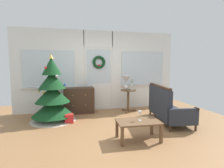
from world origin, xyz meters
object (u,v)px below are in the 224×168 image
side_table (128,96)px  gift_box (69,118)px  christmas_tree (53,97)px  table_lamp (126,81)px  wine_glass (140,113)px  settee_sofa (166,107)px  coffee_table (138,124)px  dresser_cabinet (79,100)px  flower_vase (132,86)px

side_table → gift_box: size_ratio=3.14×
christmas_tree → table_lamp: 2.25m
side_table → wine_glass: (-0.52, -2.12, 0.04)m
settee_sofa → gift_box: 2.52m
coffee_table → wine_glass: bearing=30.8°
wine_glass → gift_box: 2.01m
christmas_tree → settee_sofa: size_ratio=1.06×
coffee_table → christmas_tree: bearing=133.7°
christmas_tree → table_lamp: size_ratio=3.98×
gift_box → wine_glass: bearing=-47.7°
settee_sofa → side_table: size_ratio=2.41×
coffee_table → wine_glass: (0.04, 0.02, 0.20)m
dresser_cabinet → wine_glass: size_ratio=4.71×
settee_sofa → flower_vase: (-0.50, 1.17, 0.43)m
coffee_table → gift_box: coffee_table is taller
table_lamp → settee_sofa: bearing=-62.4°
coffee_table → wine_glass: wine_glass is taller
side_table → wine_glass: bearing=-103.8°
dresser_cabinet → table_lamp: size_ratio=2.09×
side_table → gift_box: bearing=-160.0°
table_lamp → dresser_cabinet: bearing=172.1°
dresser_cabinet → wine_glass: 2.56m
side_table → coffee_table: side_table is taller
dresser_cabinet → flower_vase: flower_vase is taller
wine_glass → gift_box: bearing=132.3°
settee_sofa → side_table: settee_sofa is taller
table_lamp → flower_vase: size_ratio=1.26×
flower_vase → christmas_tree: bearing=-172.2°
dresser_cabinet → coffee_table: size_ratio=1.05×
settee_sofa → flower_vase: bearing=113.3°
gift_box → coffee_table: bearing=-49.0°
table_lamp → wine_glass: (-0.46, -2.16, -0.44)m
dresser_cabinet → settee_sofa: size_ratio=0.56×
settee_sofa → coffee_table: settee_sofa is taller
christmas_tree → side_table: (2.24, 0.38, -0.14)m
dresser_cabinet → gift_box: dresser_cabinet is taller
christmas_tree → wine_glass: (1.72, -1.74, -0.10)m
christmas_tree → settee_sofa: 2.98m
flower_vase → table_lamp: bearing=148.0°
settee_sofa → wine_glass: settee_sofa is taller
christmas_tree → flower_vase: (2.34, 0.32, 0.17)m
dresser_cabinet → wine_glass: bearing=-67.3°
christmas_tree → coffee_table: christmas_tree is taller
flower_vase → gift_box: bearing=-162.5°
coffee_table → wine_glass: size_ratio=4.47×
dresser_cabinet → settee_sofa: bearing=-34.8°
flower_vase → wine_glass: bearing=-106.7°
coffee_table → gift_box: 1.97m
christmas_tree → dresser_cabinet: 0.99m
settee_sofa → gift_box: size_ratio=7.56×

